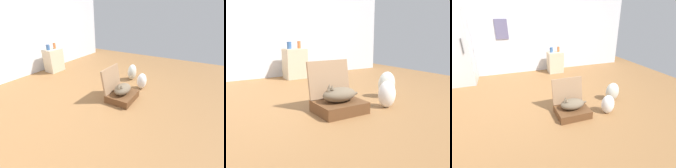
# 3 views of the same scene
# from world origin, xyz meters

# --- Properties ---
(ground_plane) EXTENTS (7.68, 7.68, 0.00)m
(ground_plane) POSITION_xyz_m (0.00, 0.00, 0.00)
(ground_plane) COLOR olive
(ground_plane) RESTS_ON ground
(wall_back) EXTENTS (6.40, 0.15, 2.60)m
(wall_back) POSITION_xyz_m (-0.00, 2.26, 1.30)
(wall_back) COLOR silver
(wall_back) RESTS_ON ground
(suitcase_base) EXTENTS (0.58, 0.48, 0.14)m
(suitcase_base) POSITION_xyz_m (0.32, -0.59, 0.07)
(suitcase_base) COLOR brown
(suitcase_base) RESTS_ON ground
(suitcase_lid) EXTENTS (0.58, 0.12, 0.48)m
(suitcase_lid) POSITION_xyz_m (0.32, -0.34, 0.38)
(suitcase_lid) COLOR #9B7756
(suitcase_lid) RESTS_ON suitcase_base
(cat) EXTENTS (0.52, 0.28, 0.22)m
(cat) POSITION_xyz_m (0.31, -0.59, 0.23)
(cat) COLOR brown
(cat) RESTS_ON suitcase_base
(plastic_bag_white) EXTENTS (0.24, 0.21, 0.35)m
(plastic_bag_white) POSITION_xyz_m (0.96, -0.74, 0.18)
(plastic_bag_white) COLOR white
(plastic_bag_white) RESTS_ON ground
(plastic_bag_clear) EXTENTS (0.29, 0.20, 0.39)m
(plastic_bag_clear) POSITION_xyz_m (1.32, -0.34, 0.20)
(plastic_bag_clear) COLOR silver
(plastic_bag_clear) RESTS_ON ground
(side_table) EXTENTS (0.45, 0.35, 0.63)m
(side_table) POSITION_xyz_m (0.75, 1.85, 0.32)
(side_table) COLOR beige
(side_table) RESTS_ON ground
(vase_tall) EXTENTS (0.10, 0.10, 0.15)m
(vase_tall) POSITION_xyz_m (0.63, 1.86, 0.70)
(vase_tall) COLOR #38609E
(vase_tall) RESTS_ON side_table
(vase_short) EXTENTS (0.07, 0.07, 0.15)m
(vase_short) POSITION_xyz_m (0.86, 1.87, 0.71)
(vase_short) COLOR #CC6B38
(vase_short) RESTS_ON side_table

